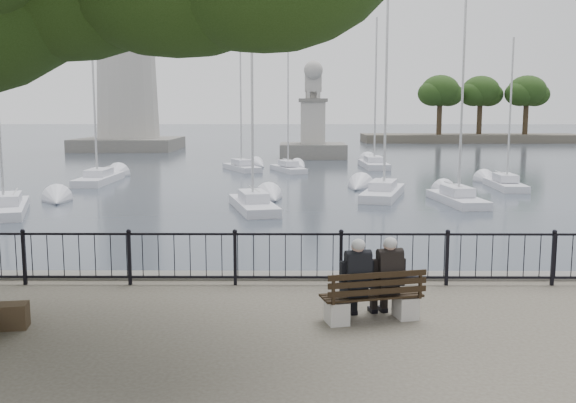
{
  "coord_description": "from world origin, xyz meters",
  "views": [
    {
      "loc": [
        0.07,
        -9.33,
        3.27
      ],
      "look_at": [
        0.0,
        2.5,
        1.6
      ],
      "focal_mm": 40.0,
      "sensor_mm": 36.0,
      "label": 1
    }
  ],
  "objects_px": {
    "person_left": "(355,282)",
    "person_right": "(386,280)",
    "bench": "(373,303)",
    "lion_monument": "(313,134)",
    "lighthouse": "(125,22)"
  },
  "relations": [
    {
      "from": "lighthouse",
      "to": "bench",
      "type": "bearing_deg",
      "value": -72.57
    },
    {
      "from": "bench",
      "to": "person_right",
      "type": "bearing_deg",
      "value": 33.59
    },
    {
      "from": "bench",
      "to": "person_left",
      "type": "height_order",
      "value": "person_left"
    },
    {
      "from": "bench",
      "to": "lion_monument",
      "type": "distance_m",
      "value": 49.55
    },
    {
      "from": "person_left",
      "to": "lion_monument",
      "type": "height_order",
      "value": "lion_monument"
    },
    {
      "from": "person_left",
      "to": "person_right",
      "type": "distance_m",
      "value": 0.52
    },
    {
      "from": "lighthouse",
      "to": "lion_monument",
      "type": "height_order",
      "value": "lighthouse"
    },
    {
      "from": "person_right",
      "to": "lion_monument",
      "type": "height_order",
      "value": "lion_monument"
    },
    {
      "from": "person_left",
      "to": "lighthouse",
      "type": "relative_size",
      "value": 0.04
    },
    {
      "from": "person_right",
      "to": "lion_monument",
      "type": "relative_size",
      "value": 0.15
    },
    {
      "from": "person_left",
      "to": "lion_monument",
      "type": "bearing_deg",
      "value": 88.91
    },
    {
      "from": "lighthouse",
      "to": "lion_monument",
      "type": "distance_m",
      "value": 26.08
    },
    {
      "from": "bench",
      "to": "lion_monument",
      "type": "relative_size",
      "value": 0.19
    },
    {
      "from": "person_left",
      "to": "person_right",
      "type": "xyz_separation_m",
      "value": [
        0.51,
        0.13,
        0.0
      ]
    },
    {
      "from": "person_right",
      "to": "lion_monument",
      "type": "bearing_deg",
      "value": 89.5
    }
  ]
}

